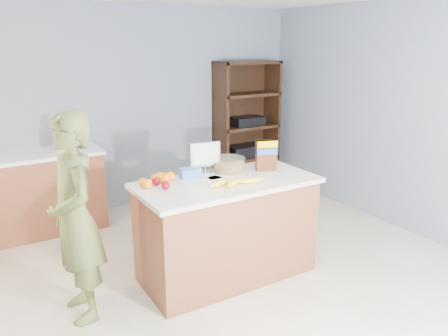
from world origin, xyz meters
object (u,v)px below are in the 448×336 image
shelving_unit (245,128)px  tv (205,156)px  cereal_box (266,153)px  person (75,219)px  counter_peninsula (227,232)px

shelving_unit → tv: size_ratio=6.38×
tv → cereal_box: size_ratio=0.99×
tv → cereal_box: 0.56m
shelving_unit → person: shelving_unit is taller
shelving_unit → tv: (-1.60, -1.74, 0.19)m
tv → cereal_box: (0.52, -0.23, 0.01)m
counter_peninsula → tv: size_ratio=5.53×
shelving_unit → tv: 2.37m
shelving_unit → person: size_ratio=1.13×
person → shelving_unit: bearing=122.5°
person → counter_peninsula: bearing=84.0°
counter_peninsula → person: size_ratio=0.98×
counter_peninsula → shelving_unit: bearing=52.9°
counter_peninsula → person: 1.32m
shelving_unit → person: bearing=-145.0°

